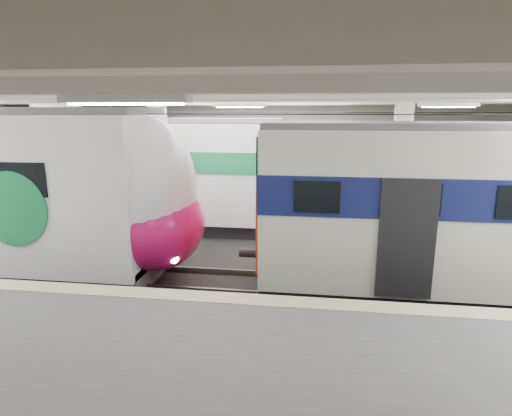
# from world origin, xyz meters

# --- Properties ---
(station_hall) EXTENTS (36.00, 24.00, 5.75)m
(station_hall) POSITION_xyz_m (0.00, -1.74, 3.24)
(station_hall) COLOR black
(station_hall) RESTS_ON ground
(far_train) EXTENTS (14.08, 2.91, 4.49)m
(far_train) POSITION_xyz_m (-5.95, 5.50, 2.32)
(far_train) COLOR white
(far_train) RESTS_ON ground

